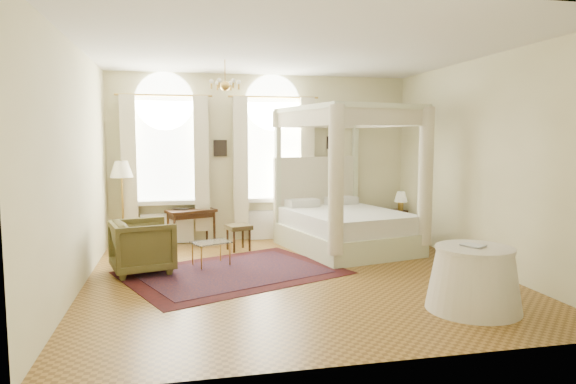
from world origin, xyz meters
name	(u,v)px	position (x,y,z in m)	size (l,w,h in m)	color
ground	(296,277)	(0.00, 0.00, 0.00)	(6.00, 6.00, 0.00)	olive
room_walls	(296,143)	(0.00, 0.00, 1.98)	(6.00, 6.00, 6.00)	#F5EDBA
window_left	(166,167)	(-1.90, 2.87, 1.49)	(1.62, 0.27, 3.29)	white
window_right	(274,166)	(0.20, 2.87, 1.49)	(1.62, 0.27, 3.29)	white
chandelier	(225,84)	(-0.90, 1.20, 2.91)	(0.51, 0.45, 0.50)	#AC8439
wall_pictures	(267,146)	(0.09, 2.97, 1.89)	(2.54, 0.03, 0.39)	black
canopy_bed	(347,218)	(1.33, 1.63, 0.59)	(2.45, 2.78, 2.61)	beige
nightstand	(395,224)	(2.70, 2.57, 0.28)	(0.39, 0.36, 0.56)	#33200E
nightstand_lamp	(401,198)	(2.80, 2.52, 0.82)	(0.27, 0.27, 0.39)	#AC8439
writing_desk	(191,215)	(-1.45, 2.70, 0.58)	(1.02, 0.76, 0.68)	#33200E
laptop	(181,209)	(-1.63, 2.74, 0.69)	(0.32, 0.21, 0.03)	black
stool	(238,229)	(-0.62, 1.99, 0.39)	(0.51, 0.51, 0.47)	#43391C
armchair	(143,246)	(-2.23, 0.73, 0.41)	(0.87, 0.89, 0.81)	#4D4621
coffee_table	(211,244)	(-1.18, 0.94, 0.35)	(0.69, 0.60, 0.39)	white
floor_lamp	(122,174)	(-2.70, 2.70, 1.39)	(0.42, 0.42, 1.63)	#AC8439
oriental_rug	(233,273)	(-0.89, 0.42, 0.01)	(3.72, 3.26, 0.01)	#431010
side_table	(474,279)	(1.75, -1.85, 0.37)	(1.12, 1.12, 0.76)	silver
book	(469,247)	(1.66, -1.87, 0.77)	(0.19, 0.26, 0.02)	black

